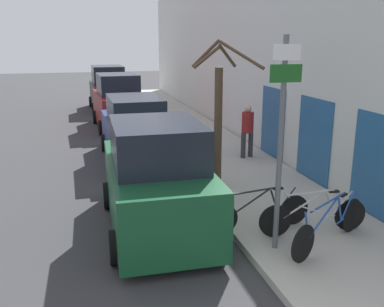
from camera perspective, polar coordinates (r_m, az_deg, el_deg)
The scene contains 13 objects.
ground_plane at distance 13.96m, azimuth -7.04°, elevation -1.11°, with size 80.00×80.00×0.00m, color #333335.
sidewalk_curb at distance 17.11m, azimuth 0.26°, elevation 2.27°, with size 3.20×32.00×0.15m.
building_facade at distance 17.17m, azimuth 6.13°, elevation 12.86°, with size 0.23×32.00×6.50m.
signpost at distance 7.48m, azimuth 11.79°, elevation 2.26°, with size 0.57×0.12×3.78m.
bicycle_0 at distance 8.35m, azimuth 17.85°, elevation -9.11°, with size 2.14×1.20×0.93m.
bicycle_1 at distance 8.75m, azimuth 15.88°, elevation -7.92°, with size 2.22×0.44×0.90m.
bicycle_2 at distance 8.70m, azimuth 8.96°, elevation -7.69°, with size 2.21×0.44×0.87m.
parked_car_0 at distance 8.80m, azimuth -4.74°, elevation -3.68°, with size 2.19×4.33×2.29m.
parked_car_1 at distance 13.95m, azimuth -7.62°, elevation 2.92°, with size 2.03×4.68×2.10m.
parked_car_2 at distance 19.32m, azimuth -9.83°, elevation 6.57°, with size 2.18×4.35×2.39m.
parked_car_3 at distance 24.43m, azimuth -11.11°, elevation 8.27°, with size 2.07×4.43×2.44m.
pedestrian_near at distance 13.74m, azimuth 7.41°, elevation 3.46°, with size 0.44×0.38×1.70m.
street_tree at distance 10.93m, azimuth 3.59°, elevation 5.09°, with size 1.57×1.30×3.71m.
Camera 1 is at (-1.78, -2.10, 3.86)m, focal length 40.00 mm.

